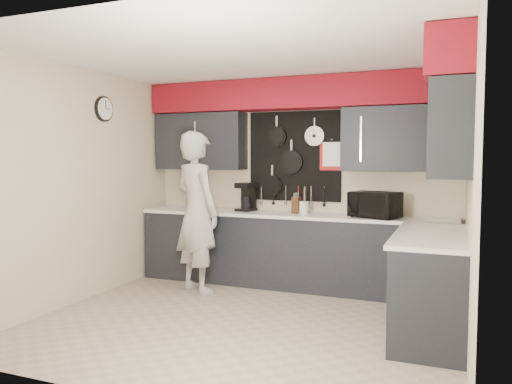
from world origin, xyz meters
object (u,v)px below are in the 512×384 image
at_px(knife_block, 296,205).
at_px(coffee_maker, 247,196).
at_px(microwave, 375,205).
at_px(utensil_crock, 304,207).
at_px(person, 197,212).

xyz_separation_m(knife_block, coffee_maker, (-0.70, 0.08, 0.09)).
relative_size(microwave, utensil_crock, 3.48).
relative_size(knife_block, coffee_maker, 0.56).
bearing_deg(utensil_crock, person, -150.63).
bearing_deg(person, microwave, -136.34).
height_order(microwave, knife_block, microwave).
relative_size(utensil_crock, coffee_maker, 0.42).
bearing_deg(coffee_maker, knife_block, 4.04).
bearing_deg(microwave, coffee_maker, -165.84).
bearing_deg(microwave, knife_block, -164.40).
distance_m(microwave, knife_block, 0.96).
bearing_deg(coffee_maker, utensil_crock, 6.12).
distance_m(coffee_maker, person, 0.80).
distance_m(microwave, person, 2.08).
bearing_deg(person, knife_block, -121.43).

